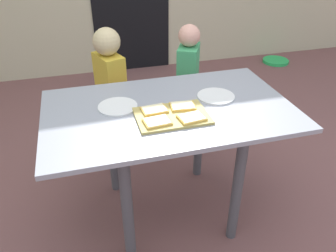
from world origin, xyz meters
name	(u,v)px	position (x,y,z in m)	size (l,w,h in m)	color
ground_plane	(169,209)	(0.00, 0.00, 0.00)	(16.00, 16.00, 0.00)	brown
dining_table	(169,126)	(0.00, 0.00, 0.65)	(1.34, 0.81, 0.76)	#9295A1
cutting_board	(172,116)	(-0.01, -0.10, 0.77)	(0.37, 0.26, 0.01)	tan
pizza_slice_near_left	(157,122)	(-0.10, -0.15, 0.78)	(0.14, 0.11, 0.01)	gold
pizza_slice_near_right	(192,118)	(0.07, -0.16, 0.78)	(0.14, 0.12, 0.01)	gold
pizza_slice_far_right	(183,106)	(0.07, -0.03, 0.78)	(0.14, 0.11, 0.01)	gold
pizza_slice_far_left	(154,110)	(-0.09, -0.03, 0.78)	(0.14, 0.11, 0.01)	gold
plate_white_right	(216,96)	(0.29, 0.05, 0.77)	(0.21, 0.21, 0.01)	white
plate_white_left	(118,107)	(-0.27, 0.08, 0.77)	(0.21, 0.21, 0.01)	white
child_left	(111,87)	(-0.24, 0.68, 0.61)	(0.21, 0.27, 1.03)	#3E3461
child_right	(188,82)	(0.34, 0.70, 0.57)	(0.23, 0.28, 1.01)	#404A70
garden_hose_coil	(276,61)	(2.07, 2.17, 0.02)	(0.33, 0.33, 0.04)	#2ABE5A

